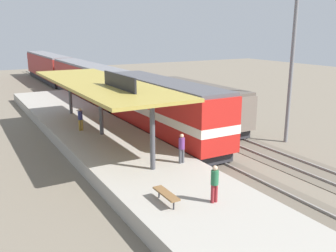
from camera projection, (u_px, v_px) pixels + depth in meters
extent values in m
plane|color=#706656|center=(180.00, 134.00, 30.40)|extent=(120.00, 120.00, 0.00)
cube|color=#5F5649|center=(158.00, 137.00, 29.44)|extent=(3.20, 110.00, 0.04)
cube|color=gray|center=(150.00, 138.00, 29.08)|extent=(0.10, 110.00, 0.16)
cube|color=gray|center=(166.00, 135.00, 29.77)|extent=(0.10, 110.00, 0.16)
cube|color=#5F5649|center=(206.00, 130.00, 31.64)|extent=(3.20, 110.00, 0.04)
cube|color=gray|center=(199.00, 130.00, 31.28)|extent=(0.10, 110.00, 0.16)
cube|color=gray|center=(213.00, 128.00, 31.97)|extent=(0.10, 110.00, 0.16)
cube|color=#9E998E|center=(102.00, 140.00, 27.13)|extent=(6.00, 44.00, 0.90)
cylinder|color=#47474C|center=(153.00, 137.00, 19.83)|extent=(0.28, 0.28, 3.60)
cylinder|color=#47474C|center=(101.00, 110.00, 26.57)|extent=(0.28, 0.28, 3.60)
cylinder|color=#47474C|center=(70.00, 94.00, 33.30)|extent=(0.28, 0.28, 3.60)
cube|color=#A38E3D|center=(100.00, 83.00, 26.09)|extent=(5.20, 18.00, 0.20)
cube|color=black|center=(119.00, 81.00, 22.92)|extent=(0.12, 4.80, 0.90)
cylinder|color=#333338|center=(174.00, 205.00, 15.68)|extent=(0.07, 0.07, 0.42)
cylinder|color=#333338|center=(159.00, 193.00, 16.77)|extent=(0.07, 0.07, 0.42)
cube|color=brown|center=(166.00, 194.00, 16.16)|extent=(0.44, 1.70, 0.08)
cube|color=#28282D|center=(163.00, 133.00, 28.64)|extent=(2.60, 13.60, 0.70)
cube|color=red|center=(163.00, 107.00, 28.11)|extent=(2.90, 14.40, 3.50)
cube|color=#4C4C51|center=(163.00, 82.00, 27.65)|extent=(2.78, 14.11, 0.24)
cube|color=silver|center=(163.00, 110.00, 28.18)|extent=(2.93, 14.43, 0.56)
cube|color=#28282D|center=(89.00, 97.00, 43.79)|extent=(2.60, 19.20, 0.70)
cube|color=maroon|center=(88.00, 80.00, 43.29)|extent=(2.90, 20.00, 3.30)
cube|color=slate|center=(87.00, 65.00, 42.84)|extent=(2.78, 19.60, 0.24)
cube|color=#28282D|center=(49.00, 78.00, 61.29)|extent=(2.60, 19.20, 0.70)
cube|color=maroon|center=(48.00, 66.00, 60.79)|extent=(2.90, 20.00, 3.30)
cube|color=slate|center=(47.00, 55.00, 60.35)|extent=(2.78, 19.60, 0.24)
cube|color=#28282D|center=(196.00, 120.00, 32.79)|extent=(2.50, 11.20, 0.70)
cube|color=#6B6056|center=(196.00, 102.00, 32.38)|extent=(2.80, 12.00, 2.60)
cube|color=#554D45|center=(197.00, 86.00, 32.03)|extent=(2.69, 11.76, 0.24)
cylinder|color=slate|center=(291.00, 69.00, 26.89)|extent=(0.28, 0.28, 11.00)
cylinder|color=olive|center=(80.00, 125.00, 27.84)|extent=(0.16, 0.16, 0.84)
cylinder|color=olive|center=(82.00, 125.00, 27.92)|extent=(0.16, 0.16, 0.84)
cylinder|color=navy|center=(80.00, 115.00, 27.70)|extent=(0.34, 0.34, 0.64)
sphere|color=tan|center=(80.00, 110.00, 27.59)|extent=(0.23, 0.23, 0.23)
cylinder|color=#4C4C51|center=(180.00, 156.00, 21.06)|extent=(0.16, 0.16, 0.84)
cylinder|color=#4C4C51|center=(183.00, 156.00, 21.15)|extent=(0.16, 0.16, 0.84)
cylinder|color=#663375|center=(182.00, 143.00, 20.92)|extent=(0.34, 0.34, 0.64)
sphere|color=tan|center=(182.00, 136.00, 20.81)|extent=(0.23, 0.23, 0.23)
cylinder|color=maroon|center=(213.00, 194.00, 16.24)|extent=(0.16, 0.16, 0.84)
cylinder|color=maroon|center=(216.00, 193.00, 16.32)|extent=(0.16, 0.16, 0.84)
cylinder|color=#23603D|center=(215.00, 178.00, 16.10)|extent=(0.34, 0.34, 0.64)
sphere|color=tan|center=(215.00, 168.00, 15.99)|extent=(0.23, 0.23, 0.23)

